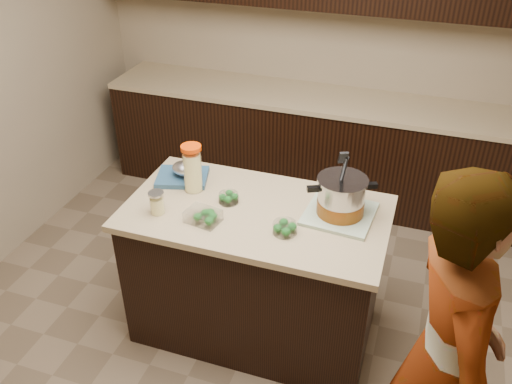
% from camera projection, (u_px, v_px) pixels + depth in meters
% --- Properties ---
extents(ground_plane, '(4.00, 4.00, 0.00)m').
position_uv_depth(ground_plane, '(256.00, 325.00, 3.48)').
color(ground_plane, brown).
rests_on(ground_plane, ground).
extents(room_shell, '(4.04, 4.04, 2.72)m').
position_uv_depth(room_shell, '(256.00, 68.00, 2.56)').
color(room_shell, tan).
rests_on(room_shell, ground).
extents(back_cabinets, '(3.60, 0.63, 2.33)m').
position_uv_depth(back_cabinets, '(325.00, 90.00, 4.36)').
color(back_cabinets, black).
rests_on(back_cabinets, ground).
extents(island, '(1.46, 0.81, 0.90)m').
position_uv_depth(island, '(256.00, 272.00, 3.24)').
color(island, black).
rests_on(island, ground).
extents(dish_towel, '(0.39, 0.39, 0.02)m').
position_uv_depth(dish_towel, '(340.00, 214.00, 2.95)').
color(dish_towel, '#5F875B').
rests_on(dish_towel, island).
extents(stock_pot, '(0.36, 0.36, 0.38)m').
position_uv_depth(stock_pot, '(341.00, 199.00, 2.90)').
color(stock_pot, '#B7B7BC').
rests_on(stock_pot, dish_towel).
extents(lemonade_pitcher, '(0.15, 0.15, 0.28)m').
position_uv_depth(lemonade_pitcher, '(193.00, 170.00, 3.11)').
color(lemonade_pitcher, '#F8ED97').
rests_on(lemonade_pitcher, island).
extents(mason_jar, '(0.11, 0.11, 0.14)m').
position_uv_depth(mason_jar, '(157.00, 203.00, 2.94)').
color(mason_jar, '#F8ED97').
rests_on(mason_jar, island).
extents(broccoli_tub_left, '(0.12, 0.12, 0.05)m').
position_uv_depth(broccoli_tub_left, '(229.00, 198.00, 3.05)').
color(broccoli_tub_left, silver).
rests_on(broccoli_tub_left, island).
extents(broccoli_tub_right, '(0.14, 0.14, 0.06)m').
position_uv_depth(broccoli_tub_right, '(285.00, 228.00, 2.81)').
color(broccoli_tub_right, silver).
rests_on(broccoli_tub_right, island).
extents(broccoli_tub_rect, '(0.20, 0.16, 0.06)m').
position_uv_depth(broccoli_tub_rect, '(203.00, 217.00, 2.89)').
color(broccoli_tub_rect, silver).
rests_on(broccoli_tub_rect, island).
extents(blue_tray, '(0.35, 0.31, 0.11)m').
position_uv_depth(blue_tray, '(183.00, 174.00, 3.25)').
color(blue_tray, navy).
rests_on(blue_tray, island).
extents(person, '(0.60, 0.74, 1.76)m').
position_uv_depth(person, '(444.00, 363.00, 2.14)').
color(person, gray).
rests_on(person, ground).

